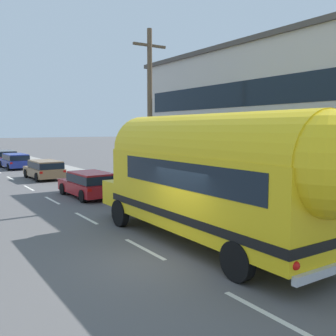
{
  "coord_description": "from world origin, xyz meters",
  "views": [
    {
      "loc": [
        -5.65,
        -8.84,
        3.68
      ],
      "look_at": [
        1.81,
        2.56,
        2.27
      ],
      "focal_mm": 41.07,
      "sensor_mm": 36.0,
      "label": 1
    }
  ],
  "objects": [
    {
      "name": "sidewalk_slab",
      "position": [
        4.99,
        10.0,
        0.07
      ],
      "size": [
        2.77,
        90.0,
        0.15
      ],
      "primitive_type": "cube",
      "color": "gray",
      "rests_on": "ground"
    },
    {
      "name": "car_lead",
      "position": [
        1.95,
        10.46,
        0.78
      ],
      "size": [
        2.05,
        4.3,
        1.37
      ],
      "color": "#A5191E",
      "rests_on": "ground"
    },
    {
      "name": "car_third",
      "position": [
        1.79,
        28.13,
        0.79
      ],
      "size": [
        2.02,
        4.72,
        1.37
      ],
      "color": "navy",
      "rests_on": "ground"
    },
    {
      "name": "lane_markings",
      "position": [
        2.54,
        12.51,
        0.0
      ],
      "size": [
        3.73,
        80.0,
        0.01
      ],
      "color": "silver",
      "rests_on": "ground"
    },
    {
      "name": "ground_plane",
      "position": [
        0.0,
        0.0,
        0.0
      ],
      "size": [
        300.0,
        300.0,
        0.0
      ],
      "primitive_type": "plane",
      "color": "#565454"
    },
    {
      "name": "painted_bus",
      "position": [
        1.8,
        -0.06,
        2.3
      ],
      "size": [
        2.63,
        10.85,
        4.12
      ],
      "color": "yellow",
      "rests_on": "ground"
    },
    {
      "name": "car_second",
      "position": [
        2.01,
        19.26,
        0.79
      ],
      "size": [
        2.08,
        4.35,
        1.37
      ],
      "color": "olive",
      "rests_on": "ground"
    },
    {
      "name": "car_fourth",
      "position": [
        2.01,
        34.27,
        0.8
      ],
      "size": [
        1.96,
        4.83,
        1.37
      ],
      "color": "#474C51",
      "rests_on": "ground"
    },
    {
      "name": "utility_pole",
      "position": [
        4.11,
        7.71,
        4.42
      ],
      "size": [
        1.8,
        0.24,
        8.5
      ],
      "color": "brown",
      "rests_on": "ground"
    }
  ]
}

